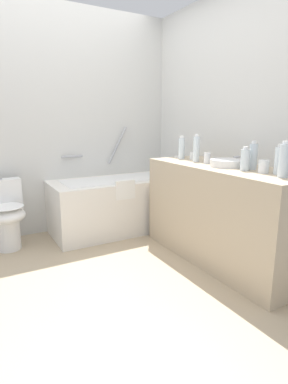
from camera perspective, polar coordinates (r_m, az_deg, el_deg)
The scene contains 18 objects.
ground_plane at distance 2.72m, azimuth -9.66°, elevation -14.83°, with size 3.96×3.96×0.00m, color tan.
wall_back_tiled at distance 3.68m, azimuth -17.59°, elevation 11.98°, with size 3.36×0.10×2.47m, color silver.
wall_right_mirror at distance 3.25m, azimuth 16.26°, elevation 12.01°, with size 0.10×2.93×2.47m, color silver.
bathtub at distance 3.64m, azimuth -4.98°, elevation -2.03°, with size 1.47×0.68×1.18m.
toilet at distance 3.38m, azimuth -23.81°, elevation -3.67°, with size 0.37×0.48×0.69m.
vanity_counter at distance 2.93m, azimuth 14.19°, elevation -3.85°, with size 0.61×1.60×0.87m, color tan.
sink_basin at distance 2.80m, azimuth 14.85°, elevation 5.12°, with size 0.29×0.29×0.06m, color white.
sink_faucet at distance 2.92m, azimuth 17.30°, elevation 5.42°, with size 0.12×0.15×0.09m.
water_bottle_0 at distance 2.39m, azimuth 24.10°, elevation 5.27°, with size 0.07×0.07×0.25m.
water_bottle_1 at distance 2.61m, azimuth 17.89°, elevation 5.63°, with size 0.07×0.07×0.19m.
water_bottle_2 at distance 2.51m, azimuth 23.42°, elevation 5.32°, with size 0.07×0.07×0.22m.
water_bottle_3 at distance 2.68m, azimuth 19.24°, elevation 6.16°, with size 0.07×0.07×0.23m.
water_bottle_4 at distance 3.07m, azimuth 9.50°, elevation 7.78°, with size 0.06×0.06×0.26m.
water_bottle_5 at distance 3.25m, azimuth 6.85°, elevation 7.92°, with size 0.06×0.06×0.23m.
drinking_glass_1 at distance 2.95m, azimuth 11.42°, elevation 6.08°, with size 0.06×0.06×0.10m, color white.
drinking_glass_2 at distance 3.23m, azimuth 8.87°, elevation 6.54°, with size 0.06×0.06×0.08m, color white.
drinking_glass_3 at distance 2.54m, azimuth 20.94°, elevation 4.35°, with size 0.08×0.08×0.10m, color white.
soap_dish at distance 3.36m, azimuth 6.47°, elevation 6.36°, with size 0.09×0.06×0.02m, color white.
Camera 1 is at (-0.78, -2.28, 1.26)m, focal length 29.32 mm.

